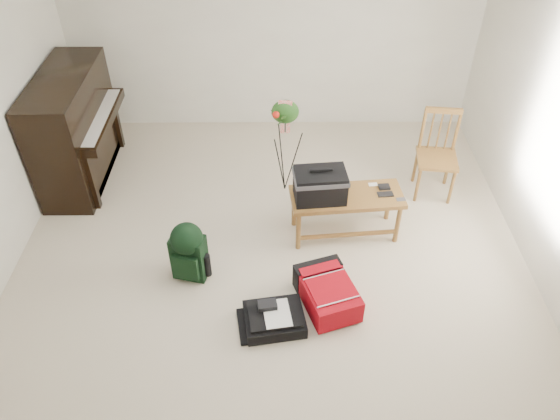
{
  "coord_description": "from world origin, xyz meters",
  "views": [
    {
      "loc": [
        0.06,
        -3.6,
        3.88
      ],
      "look_at": [
        0.08,
        0.35,
        0.5
      ],
      "focal_mm": 35.0,
      "sensor_mm": 36.0,
      "label": 1
    }
  ],
  "objects_px": {
    "green_backpack": "(188,249)",
    "red_suitcase": "(327,289)",
    "black_duffel": "(274,318)",
    "flower_stand": "(285,147)",
    "piano": "(76,131)",
    "bench": "(328,188)",
    "dining_chair": "(437,155)"
  },
  "relations": [
    {
      "from": "green_backpack",
      "to": "red_suitcase",
      "type": "bearing_deg",
      "value": -0.3
    },
    {
      "from": "bench",
      "to": "flower_stand",
      "type": "height_order",
      "value": "flower_stand"
    },
    {
      "from": "dining_chair",
      "to": "black_duffel",
      "type": "distance_m",
      "value": 2.61
    },
    {
      "from": "flower_stand",
      "to": "piano",
      "type": "bearing_deg",
      "value": -179.34
    },
    {
      "from": "green_backpack",
      "to": "flower_stand",
      "type": "xyz_separation_m",
      "value": [
        0.91,
        1.33,
        0.23
      ]
    },
    {
      "from": "red_suitcase",
      "to": "black_duffel",
      "type": "relative_size",
      "value": 1.31
    },
    {
      "from": "red_suitcase",
      "to": "black_duffel",
      "type": "xyz_separation_m",
      "value": [
        -0.48,
        -0.27,
        -0.06
      ]
    },
    {
      "from": "bench",
      "to": "green_backpack",
      "type": "distance_m",
      "value": 1.46
    },
    {
      "from": "piano",
      "to": "flower_stand",
      "type": "distance_m",
      "value": 2.35
    },
    {
      "from": "red_suitcase",
      "to": "dining_chair",
      "type": "bearing_deg",
      "value": 32.64
    },
    {
      "from": "flower_stand",
      "to": "red_suitcase",
      "type": "bearing_deg",
      "value": -69.79
    },
    {
      "from": "dining_chair",
      "to": "red_suitcase",
      "type": "distance_m",
      "value": 2.09
    },
    {
      "from": "piano",
      "to": "flower_stand",
      "type": "height_order",
      "value": "piano"
    },
    {
      "from": "piano",
      "to": "dining_chair",
      "type": "relative_size",
      "value": 1.54
    },
    {
      "from": "dining_chair",
      "to": "green_backpack",
      "type": "relative_size",
      "value": 1.57
    },
    {
      "from": "red_suitcase",
      "to": "flower_stand",
      "type": "distance_m",
      "value": 1.74
    },
    {
      "from": "black_duffel",
      "to": "flower_stand",
      "type": "xyz_separation_m",
      "value": [
        0.11,
        1.92,
        0.49
      ]
    },
    {
      "from": "dining_chair",
      "to": "flower_stand",
      "type": "bearing_deg",
      "value": -173.86
    },
    {
      "from": "green_backpack",
      "to": "bench",
      "type": "bearing_deg",
      "value": 37.21
    },
    {
      "from": "green_backpack",
      "to": "flower_stand",
      "type": "distance_m",
      "value": 1.63
    },
    {
      "from": "bench",
      "to": "green_backpack",
      "type": "height_order",
      "value": "bench"
    },
    {
      "from": "bench",
      "to": "black_duffel",
      "type": "height_order",
      "value": "bench"
    },
    {
      "from": "piano",
      "to": "green_backpack",
      "type": "relative_size",
      "value": 2.41
    },
    {
      "from": "dining_chair",
      "to": "green_backpack",
      "type": "xyz_separation_m",
      "value": [
        -2.56,
        -1.3,
        -0.13
      ]
    },
    {
      "from": "piano",
      "to": "bench",
      "type": "relative_size",
      "value": 1.31
    },
    {
      "from": "dining_chair",
      "to": "flower_stand",
      "type": "relative_size",
      "value": 0.84
    },
    {
      "from": "dining_chair",
      "to": "flower_stand",
      "type": "height_order",
      "value": "flower_stand"
    },
    {
      "from": "piano",
      "to": "green_backpack",
      "type": "height_order",
      "value": "piano"
    },
    {
      "from": "black_duffel",
      "to": "green_backpack",
      "type": "distance_m",
      "value": 1.02
    },
    {
      "from": "dining_chair",
      "to": "flower_stand",
      "type": "distance_m",
      "value": 1.65
    },
    {
      "from": "green_backpack",
      "to": "flower_stand",
      "type": "bearing_deg",
      "value": 69.25
    },
    {
      "from": "bench",
      "to": "dining_chair",
      "type": "distance_m",
      "value": 1.44
    }
  ]
}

